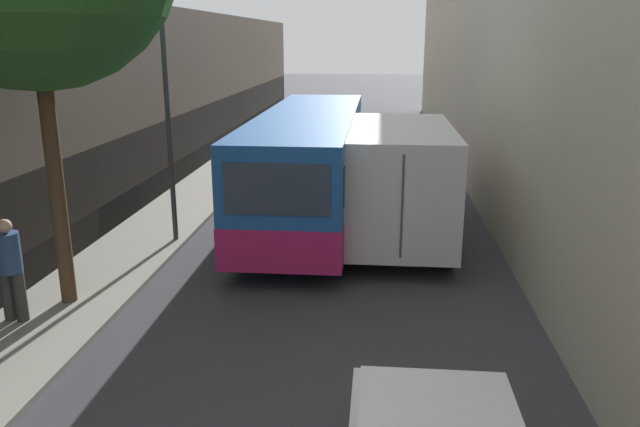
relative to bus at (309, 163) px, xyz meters
The scene contains 8 objects.
ground_plane 3.02m from the bus, 73.60° to the right, with size 150.00×150.00×0.00m, color #38383D.
sidewalk_left 4.78m from the bus, 146.85° to the right, with size 2.12×60.00×0.11m.
building_left_shopfront 6.54m from the bus, 157.39° to the right, with size 2.40×60.00×5.82m.
bus is the anchor object (origin of this frame).
box_truck 2.73m from the bus, 29.79° to the right, with size 2.41×7.21×2.87m.
panel_van 10.96m from the bus, 91.51° to the left, with size 1.86×4.52×1.91m.
pedestrian 8.44m from the bus, 120.64° to the right, with size 0.42×0.40×1.82m.
street_lamp 5.39m from the bus, 139.13° to the right, with size 0.36×0.80×7.48m.
Camera 1 is at (1.15, 0.84, 4.82)m, focal length 35.00 mm.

